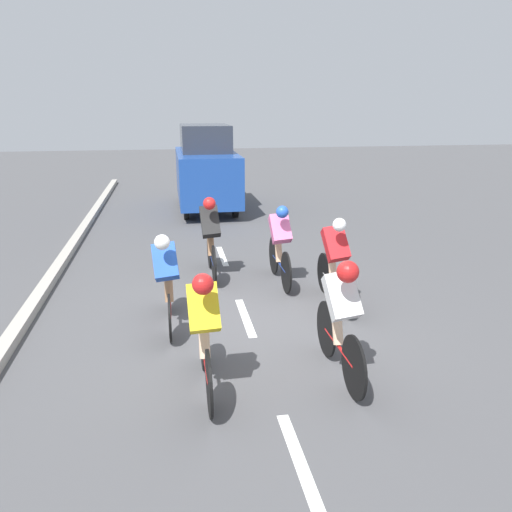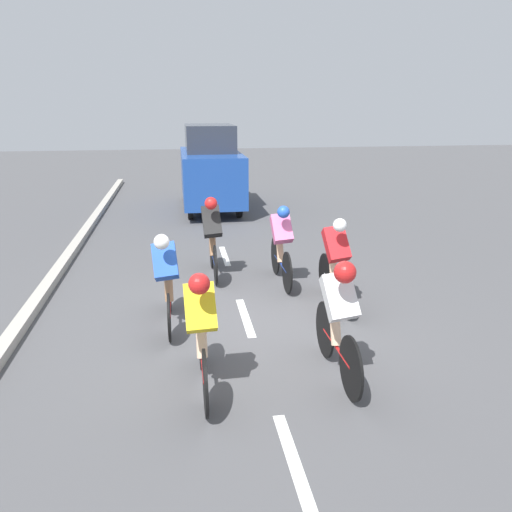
{
  "view_description": "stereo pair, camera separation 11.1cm",
  "coord_description": "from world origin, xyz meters",
  "px_view_note": "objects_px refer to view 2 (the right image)",
  "views": [
    {
      "loc": [
        1.02,
        6.62,
        3.05
      ],
      "look_at": [
        -0.16,
        -0.17,
        0.95
      ],
      "focal_mm": 35.0,
      "sensor_mm": 36.0,
      "label": 1
    },
    {
      "loc": [
        0.91,
        6.64,
        3.05
      ],
      "look_at": [
        -0.16,
        -0.17,
        0.95
      ],
      "focal_mm": 35.0,
      "sensor_mm": 36.0,
      "label": 2
    }
  ],
  "objects_px": {
    "cyclist_pink": "(281,243)",
    "cyclist_white": "(339,315)",
    "cyclist_blue": "(167,278)",
    "cyclist_black": "(212,235)",
    "cyclist_yellow": "(201,329)",
    "support_car": "(211,169)",
    "cyclist_red": "(336,260)"
  },
  "relations": [
    {
      "from": "cyclist_red",
      "to": "cyclist_white",
      "type": "xyz_separation_m",
      "value": [
        0.64,
        2.12,
        0.04
      ]
    },
    {
      "from": "cyclist_blue",
      "to": "cyclist_black",
      "type": "bearing_deg",
      "value": -110.71
    },
    {
      "from": "cyclist_red",
      "to": "support_car",
      "type": "distance_m",
      "value": 8.06
    },
    {
      "from": "support_car",
      "to": "cyclist_red",
      "type": "bearing_deg",
      "value": 99.73
    },
    {
      "from": "cyclist_red",
      "to": "support_car",
      "type": "xyz_separation_m",
      "value": [
        1.36,
        -7.93,
        0.46
      ]
    },
    {
      "from": "cyclist_white",
      "to": "support_car",
      "type": "bearing_deg",
      "value": -85.9
    },
    {
      "from": "cyclist_pink",
      "to": "cyclist_red",
      "type": "relative_size",
      "value": 1.02
    },
    {
      "from": "cyclist_black",
      "to": "cyclist_yellow",
      "type": "relative_size",
      "value": 1.02
    },
    {
      "from": "cyclist_white",
      "to": "cyclist_blue",
      "type": "distance_m",
      "value": 2.59
    },
    {
      "from": "cyclist_black",
      "to": "cyclist_white",
      "type": "xyz_separation_m",
      "value": [
        -1.14,
        3.81,
        -0.0
      ]
    },
    {
      "from": "cyclist_yellow",
      "to": "cyclist_blue",
      "type": "bearing_deg",
      "value": -77.7
    },
    {
      "from": "cyclist_pink",
      "to": "cyclist_white",
      "type": "bearing_deg",
      "value": 89.7
    },
    {
      "from": "cyclist_pink",
      "to": "support_car",
      "type": "height_order",
      "value": "support_car"
    },
    {
      "from": "cyclist_yellow",
      "to": "cyclist_blue",
      "type": "relative_size",
      "value": 1.0
    },
    {
      "from": "cyclist_red",
      "to": "cyclist_white",
      "type": "height_order",
      "value": "cyclist_white"
    },
    {
      "from": "cyclist_pink",
      "to": "cyclist_white",
      "type": "height_order",
      "value": "cyclist_white"
    },
    {
      "from": "cyclist_white",
      "to": "support_car",
      "type": "height_order",
      "value": "support_car"
    },
    {
      "from": "cyclist_blue",
      "to": "cyclist_white",
      "type": "bearing_deg",
      "value": 138.07
    },
    {
      "from": "cyclist_pink",
      "to": "cyclist_white",
      "type": "distance_m",
      "value": 3.23
    },
    {
      "from": "cyclist_red",
      "to": "cyclist_blue",
      "type": "height_order",
      "value": "cyclist_red"
    },
    {
      "from": "cyclist_red",
      "to": "support_car",
      "type": "relative_size",
      "value": 0.42
    },
    {
      "from": "support_car",
      "to": "cyclist_yellow",
      "type": "bearing_deg",
      "value": 85.37
    },
    {
      "from": "cyclist_black",
      "to": "cyclist_yellow",
      "type": "xyz_separation_m",
      "value": [
        0.4,
        3.85,
        -0.03
      ]
    },
    {
      "from": "cyclist_yellow",
      "to": "support_car",
      "type": "distance_m",
      "value": 10.15
    },
    {
      "from": "cyclist_red",
      "to": "cyclist_white",
      "type": "relative_size",
      "value": 1.01
    },
    {
      "from": "cyclist_black",
      "to": "support_car",
      "type": "distance_m",
      "value": 6.28
    },
    {
      "from": "cyclist_black",
      "to": "cyclist_white",
      "type": "relative_size",
      "value": 1.02
    },
    {
      "from": "cyclist_yellow",
      "to": "cyclist_white",
      "type": "distance_m",
      "value": 1.54
    },
    {
      "from": "support_car",
      "to": "cyclist_pink",
      "type": "bearing_deg",
      "value": 96.17
    },
    {
      "from": "cyclist_black",
      "to": "cyclist_red",
      "type": "height_order",
      "value": "cyclist_black"
    },
    {
      "from": "cyclist_yellow",
      "to": "cyclist_blue",
      "type": "height_order",
      "value": "cyclist_yellow"
    },
    {
      "from": "cyclist_white",
      "to": "support_car",
      "type": "relative_size",
      "value": 0.42
    }
  ]
}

